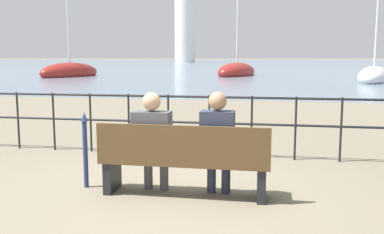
{
  "coord_description": "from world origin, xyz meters",
  "views": [
    {
      "loc": [
        1.01,
        -4.99,
        1.68
      ],
      "look_at": [
        0.0,
        0.5,
        0.9
      ],
      "focal_mm": 40.0,
      "sensor_mm": 36.0,
      "label": 1
    }
  ],
  "objects_px": {
    "sailboat_3": "(237,72)",
    "harbor_lighthouse": "(185,27)",
    "seated_person_left": "(153,138)",
    "sailboat_2": "(374,77)",
    "closed_umbrella": "(85,146)",
    "park_bench": "(183,161)",
    "sailboat_4": "(70,72)",
    "seated_person_right": "(218,140)"
  },
  "relations": [
    {
      "from": "seated_person_right",
      "to": "closed_umbrella",
      "type": "xyz_separation_m",
      "value": [
        -1.73,
        0.06,
        -0.15
      ]
    },
    {
      "from": "seated_person_right",
      "to": "sailboat_3",
      "type": "relative_size",
      "value": 0.16
    },
    {
      "from": "seated_person_right",
      "to": "sailboat_2",
      "type": "distance_m",
      "value": 27.05
    },
    {
      "from": "park_bench",
      "to": "sailboat_2",
      "type": "bearing_deg",
      "value": 73.13
    },
    {
      "from": "park_bench",
      "to": "sailboat_4",
      "type": "distance_m",
      "value": 34.02
    },
    {
      "from": "seated_person_left",
      "to": "sailboat_2",
      "type": "height_order",
      "value": "sailboat_2"
    },
    {
      "from": "sailboat_2",
      "to": "sailboat_4",
      "type": "xyz_separation_m",
      "value": [
        -24.15,
        3.83,
        0.04
      ]
    },
    {
      "from": "park_bench",
      "to": "sailboat_3",
      "type": "xyz_separation_m",
      "value": [
        -2.06,
        34.06,
        -0.08
      ]
    },
    {
      "from": "park_bench",
      "to": "sailboat_3",
      "type": "relative_size",
      "value": 0.26
    },
    {
      "from": "seated_person_left",
      "to": "sailboat_4",
      "type": "xyz_separation_m",
      "value": [
        -15.84,
        29.82,
        -0.31
      ]
    },
    {
      "from": "sailboat_2",
      "to": "sailboat_4",
      "type": "distance_m",
      "value": 24.45
    },
    {
      "from": "park_bench",
      "to": "closed_umbrella",
      "type": "relative_size",
      "value": 2.09
    },
    {
      "from": "seated_person_left",
      "to": "closed_umbrella",
      "type": "distance_m",
      "value": 0.94
    },
    {
      "from": "sailboat_4",
      "to": "sailboat_2",
      "type": "bearing_deg",
      "value": 8.89
    },
    {
      "from": "sailboat_3",
      "to": "closed_umbrella",
      "type": "bearing_deg",
      "value": -71.09
    },
    {
      "from": "harbor_lighthouse",
      "to": "park_bench",
      "type": "bearing_deg",
      "value": -78.6
    },
    {
      "from": "seated_person_left",
      "to": "sailboat_3",
      "type": "xyz_separation_m",
      "value": [
        -1.66,
        33.98,
        -0.33
      ]
    },
    {
      "from": "closed_umbrella",
      "to": "harbor_lighthouse",
      "type": "height_order",
      "value": "harbor_lighthouse"
    },
    {
      "from": "sailboat_4",
      "to": "seated_person_right",
      "type": "bearing_deg",
      "value": -42.93
    },
    {
      "from": "sailboat_3",
      "to": "sailboat_4",
      "type": "distance_m",
      "value": 14.78
    },
    {
      "from": "seated_person_left",
      "to": "sailboat_2",
      "type": "bearing_deg",
      "value": 72.27
    },
    {
      "from": "sailboat_3",
      "to": "harbor_lighthouse",
      "type": "xyz_separation_m",
      "value": [
        -23.81,
        94.24,
        10.78
      ]
    },
    {
      "from": "seated_person_left",
      "to": "sailboat_2",
      "type": "xyz_separation_m",
      "value": [
        8.31,
        25.99,
        -0.35
      ]
    },
    {
      "from": "sailboat_2",
      "to": "seated_person_left",
      "type": "bearing_deg",
      "value": -89.42
    },
    {
      "from": "park_bench",
      "to": "seated_person_right",
      "type": "relative_size",
      "value": 1.61
    },
    {
      "from": "sailboat_3",
      "to": "harbor_lighthouse",
      "type": "relative_size",
      "value": 0.34
    },
    {
      "from": "seated_person_left",
      "to": "sailboat_4",
      "type": "bearing_deg",
      "value": 117.98
    },
    {
      "from": "harbor_lighthouse",
      "to": "closed_umbrella",
      "type": "bearing_deg",
      "value": -79.16
    },
    {
      "from": "sailboat_3",
      "to": "sailboat_4",
      "type": "height_order",
      "value": "sailboat_4"
    },
    {
      "from": "closed_umbrella",
      "to": "sailboat_3",
      "type": "xyz_separation_m",
      "value": [
        -0.73,
        33.92,
        -0.19
      ]
    },
    {
      "from": "seated_person_right",
      "to": "sailboat_3",
      "type": "distance_m",
      "value": 34.07
    },
    {
      "from": "sailboat_4",
      "to": "harbor_lighthouse",
      "type": "relative_size",
      "value": 0.46
    },
    {
      "from": "sailboat_2",
      "to": "sailboat_4",
      "type": "relative_size",
      "value": 0.79
    },
    {
      "from": "seated_person_left",
      "to": "harbor_lighthouse",
      "type": "relative_size",
      "value": 0.05
    },
    {
      "from": "park_bench",
      "to": "sailboat_4",
      "type": "height_order",
      "value": "sailboat_4"
    },
    {
      "from": "park_bench",
      "to": "sailboat_4",
      "type": "xyz_separation_m",
      "value": [
        -16.24,
        29.9,
        -0.06
      ]
    },
    {
      "from": "seated_person_right",
      "to": "sailboat_3",
      "type": "bearing_deg",
      "value": 94.14
    },
    {
      "from": "closed_umbrella",
      "to": "sailboat_3",
      "type": "relative_size",
      "value": 0.12
    },
    {
      "from": "park_bench",
      "to": "closed_umbrella",
      "type": "height_order",
      "value": "closed_umbrella"
    },
    {
      "from": "park_bench",
      "to": "seated_person_left",
      "type": "bearing_deg",
      "value": 169.18
    },
    {
      "from": "park_bench",
      "to": "harbor_lighthouse",
      "type": "distance_m",
      "value": 131.31
    },
    {
      "from": "seated_person_right",
      "to": "sailboat_2",
      "type": "relative_size",
      "value": 0.15
    }
  ]
}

